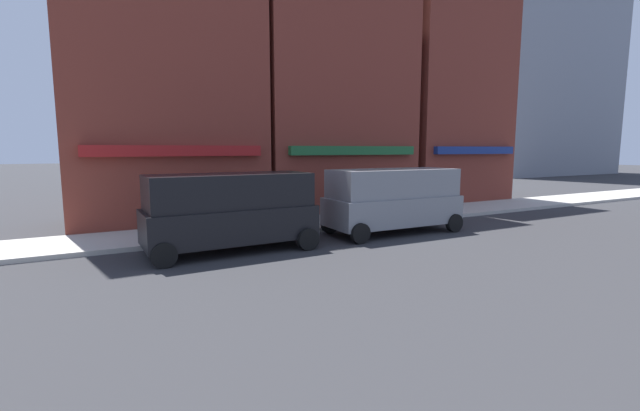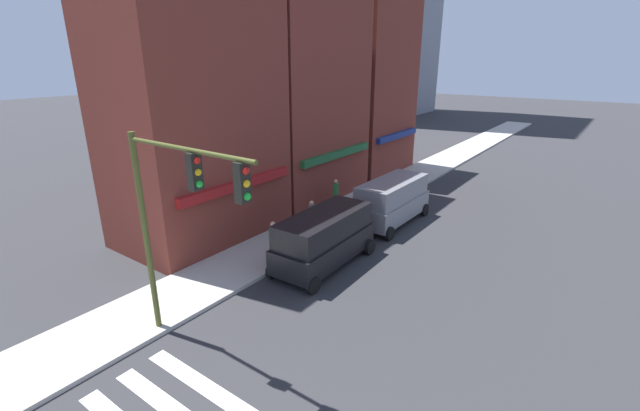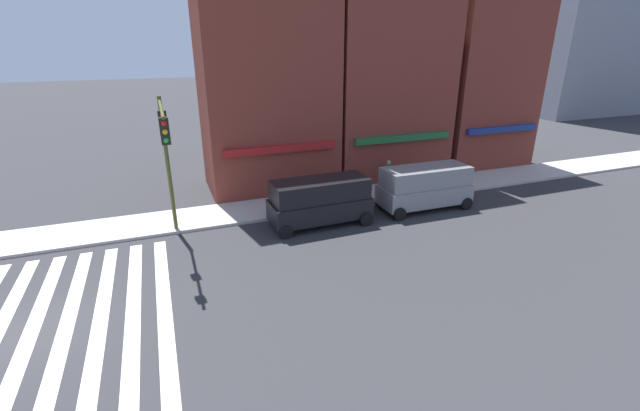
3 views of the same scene
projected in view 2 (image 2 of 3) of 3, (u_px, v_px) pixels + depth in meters
The scene contains 7 objects.
storefront_row at pixel (294, 77), 24.49m from camera, with size 22.75×5.30×15.07m.
traffic_signal at pixel (177, 205), 11.40m from camera, with size 0.32×4.87×6.42m.
van_black at pixel (324, 237), 17.73m from camera, with size 5.05×2.22×2.34m.
van_grey at pixel (392, 200), 22.37m from camera, with size 5.02×2.22×2.34m.
pedestrian_grey_coat at pixel (312, 218), 20.51m from camera, with size 0.32×0.32×1.77m.
pedestrian_white_shirt at pixel (274, 240), 17.96m from camera, with size 0.32×0.32×1.77m.
pedestrian_green_top at pixel (336, 194), 23.97m from camera, with size 0.32×0.32×1.77m.
Camera 2 is at (-1.60, -4.78, 8.38)m, focal length 24.00 mm.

